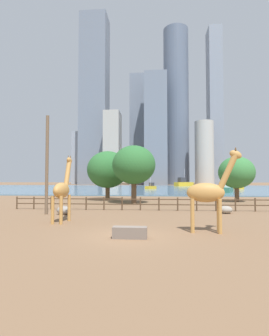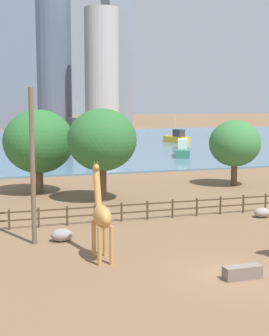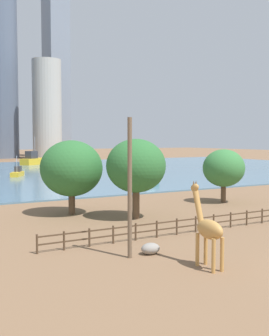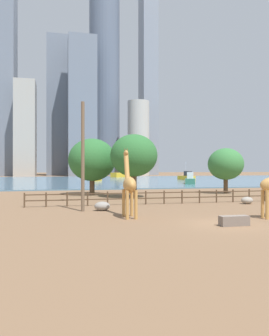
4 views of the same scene
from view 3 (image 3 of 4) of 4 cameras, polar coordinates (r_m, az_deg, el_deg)
ground_plane at (r=97.17m, az=-17.08°, el=-0.63°), size 400.00×400.00×0.00m
harbor_water at (r=94.24m, az=-16.69°, el=-0.70°), size 180.00×86.00×0.20m
giraffe_tall at (r=24.97m, az=9.92°, el=-8.08°), size 0.93×3.00×5.00m
utility_pole at (r=26.29m, az=-0.65°, el=-2.76°), size 0.28×0.28×8.84m
boulder_near_fence at (r=27.90m, az=2.18°, el=-10.85°), size 1.29×0.98×0.74m
enclosure_fence at (r=34.42m, az=8.32°, el=-7.38°), size 26.12×0.14×1.30m
tree_left_large at (r=50.44m, az=11.99°, el=-0.03°), size 4.91×4.91×6.29m
tree_center_broad at (r=39.22m, az=0.20°, el=0.27°), size 5.58×5.58×7.51m
tree_right_tall at (r=41.98m, az=-8.54°, el=-0.07°), size 6.16×6.16×7.36m
boat_ferry at (r=72.98m, az=2.21°, el=-1.11°), size 4.06×5.96×2.47m
boat_sailboat at (r=123.11m, az=-13.52°, el=1.07°), size 8.95×7.77×7.91m
boat_tug at (r=97.79m, az=-0.67°, el=0.20°), size 3.69×6.09×5.16m
boat_barge at (r=85.04m, az=-15.57°, el=-0.64°), size 3.59×4.70×4.04m
skyline_block_left at (r=187.29m, az=-10.63°, el=17.31°), size 8.30×12.58×101.84m
skyline_tower_far at (r=161.24m, az=-11.76°, el=7.75°), size 10.73×10.73×36.70m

